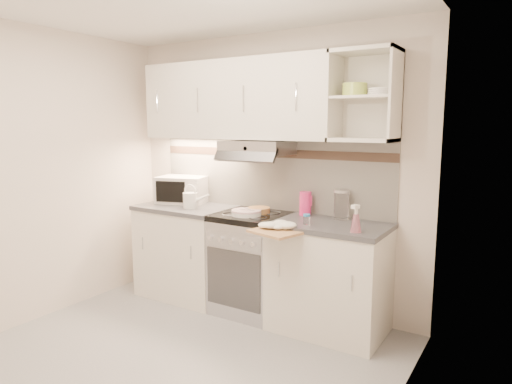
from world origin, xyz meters
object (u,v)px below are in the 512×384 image
Objects in this scene: pink_pitcher at (305,203)px; spray_bottle at (356,221)px; electric_range at (252,262)px; plate_stack at (246,213)px; microwave at (183,189)px; watering_can at (191,200)px; glass_jar at (341,204)px; cutting_board at (277,231)px.

spray_bottle reaches higher than pink_pitcher.
plate_stack reaches higher than electric_range.
microwave is 2.67× the size of pink_pitcher.
glass_jar is at bearing -3.88° from watering_can.
cutting_board is at bearing -37.83° from electric_range.
pink_pitcher is (0.43, 0.19, 0.55)m from electric_range.
plate_stack is (0.63, -0.01, -0.06)m from watering_can.
pink_pitcher is at bearing -1.05° from watering_can.
pink_pitcher is at bearing -13.62° from microwave.
watering_can is 1.09m from pink_pitcher.
microwave is 0.93m from plate_stack.
microwave is at bearing -177.10° from glass_jar.
plate_stack is 0.81m from glass_jar.
spray_bottle is 0.60m from cutting_board.
watering_can is at bearing -52.18° from microwave.
microwave is 2.23× the size of glass_jar.
glass_jar reaches higher than electric_range.
cutting_board is at bearing -117.57° from glass_jar.
watering_can is at bearing 178.87° from plate_stack.
cutting_board is at bearing -139.65° from spray_bottle.
watering_can is 1.41m from glass_jar.
spray_bottle is (1.02, -0.18, 0.53)m from electric_range.
pink_pitcher is at bearing 170.27° from spray_bottle.
spray_bottle is (1.92, -0.30, -0.05)m from microwave.
spray_bottle is (0.27, -0.38, -0.04)m from glass_jar.
pink_pitcher is 0.57m from cutting_board.
watering_can is 1.27× the size of pink_pitcher.
glass_jar is at bearing 77.63° from cutting_board.
plate_stack is 1.19× the size of spray_bottle.
microwave is 2.12× the size of plate_stack.
plate_stack is (0.90, -0.21, -0.11)m from microwave.
watering_can is at bearing -161.10° from spray_bottle.
electric_range is 4.12× the size of spray_bottle.
pink_pitcher is 0.57× the size of cutting_board.
pink_pitcher is at bearing 33.12° from plate_stack.
microwave is 0.34m from watering_can.
plate_stack is at bearing -29.67° from microwave.
spray_bottle is (1.65, -0.10, 0.00)m from watering_can.
pink_pitcher is (1.33, 0.07, -0.03)m from microwave.
cutting_board is (-0.29, -0.56, -0.15)m from glass_jar.
pink_pitcher reaches higher than electric_range.
pink_pitcher is at bearing 108.41° from cutting_board.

